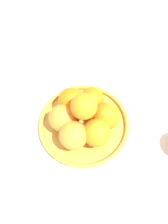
# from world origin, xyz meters

# --- Properties ---
(ground_plane) EXTENTS (4.00, 4.00, 0.00)m
(ground_plane) POSITION_xyz_m (0.00, 0.00, 0.00)
(ground_plane) COLOR silver
(fruit_bowl) EXTENTS (0.27, 0.27, 0.03)m
(fruit_bowl) POSITION_xyz_m (0.00, 0.00, 0.01)
(fruit_bowl) COLOR gold
(fruit_bowl) RESTS_ON ground_plane
(orange_pile) EXTENTS (0.19, 0.19, 0.13)m
(orange_pile) POSITION_xyz_m (-0.00, 0.00, 0.07)
(orange_pile) COLOR orange
(orange_pile) RESTS_ON fruit_bowl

